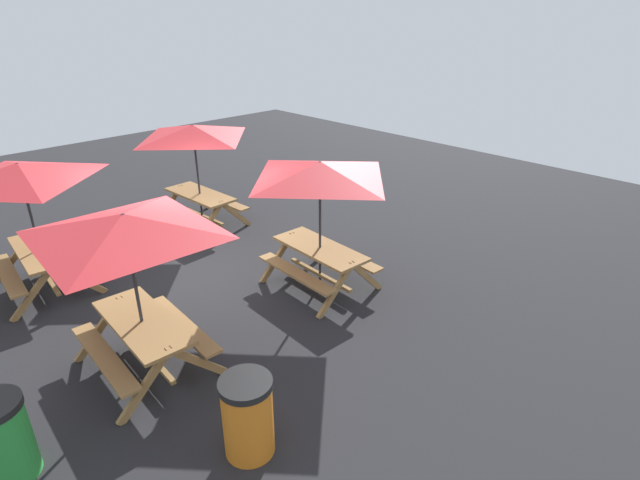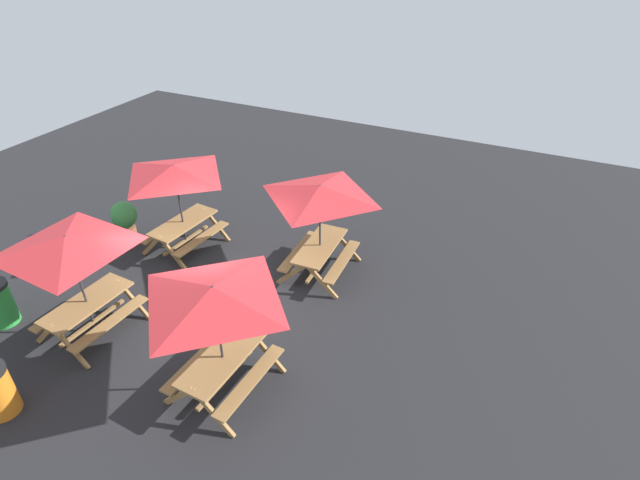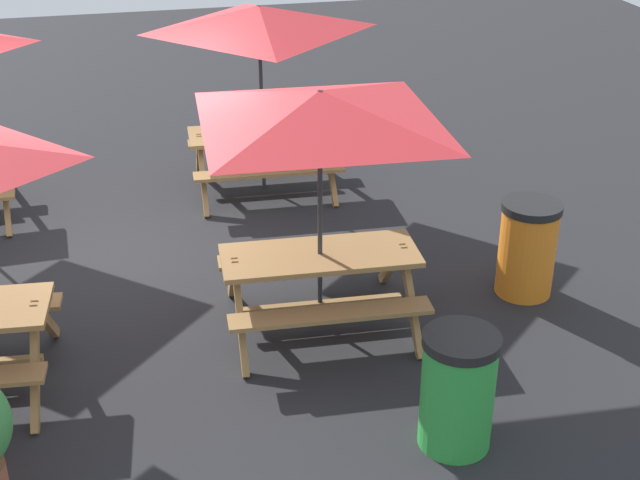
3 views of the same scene
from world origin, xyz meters
The scene contains 7 objects.
ground_plane centered at (0.00, 0.00, 0.00)m, with size 24.00×24.00×0.00m, color #232326.
picnic_table_0 centered at (1.74, 1.59, 1.99)m, with size 2.09×2.09×2.34m.
picnic_table_1 centered at (1.69, -1.68, 1.99)m, with size 2.82×2.82×2.34m.
picnic_table_2 centered at (-2.12, 1.59, 1.99)m, with size 2.10×2.10×2.34m.
picnic_table_3 centered at (-1.58, -1.93, 1.99)m, with size 2.17×2.17×2.34m.
trash_bin_orange centered at (3.82, -1.55, 0.49)m, with size 0.59×0.59×0.98m.
trash_bin_green centered at (2.31, -3.57, 0.49)m, with size 0.59×0.59×0.98m.
Camera 1 is at (7.32, -3.87, 4.55)m, focal length 28.00 mm.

